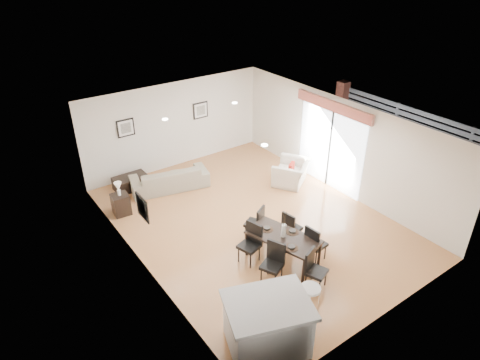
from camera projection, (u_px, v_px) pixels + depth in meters
ground at (253, 221)px, 11.06m from camera, size 8.00×8.00×0.00m
wall_back at (175, 125)px, 13.23m from camera, size 6.00×0.04×2.70m
wall_front at (390, 264)px, 7.56m from camera, size 6.00×0.04×2.70m
wall_left at (139, 216)px, 8.87m from camera, size 0.04×8.00×2.70m
wall_right at (339, 145)px, 11.92m from camera, size 0.04×8.00×2.70m
ceiling at (254, 124)px, 9.73m from camera, size 6.00×8.00×0.02m
sofa at (169, 178)px, 12.40m from camera, size 2.36×1.35×0.65m
armchair at (291, 173)px, 12.64m from camera, size 1.41×1.37×0.70m
courtyard_plant_a at (414, 159)px, 13.45m from camera, size 0.75×0.70×0.66m
courtyard_plant_b at (369, 148)px, 14.25m from camera, size 0.43×0.43×0.59m
dining_table at (283, 239)px, 9.44m from camera, size 1.22×1.76×0.66m
dining_chair_wnear at (274, 260)px, 8.93m from camera, size 0.55×0.55×0.92m
dining_chair_wfar at (251, 241)px, 9.48m from camera, size 0.53×0.53×0.95m
dining_chair_enear at (314, 242)px, 9.48m from camera, size 0.44×0.44×0.90m
dining_chair_efar at (290, 226)px, 10.06m from camera, size 0.43×0.43×0.85m
dining_chair_head at (313, 267)px, 8.77m from camera, size 0.52×0.52×0.89m
dining_chair_foot at (257, 221)px, 10.21m from camera, size 0.53×0.53×0.87m
vase at (284, 226)px, 9.26m from camera, size 0.69×1.13×0.64m
coffee_table at (131, 182)px, 12.44m from camera, size 0.96×0.58×0.38m
side_table at (121, 204)px, 11.24m from camera, size 0.46×0.46×0.57m
table_lamp at (118, 187)px, 10.98m from camera, size 0.20×0.20×0.37m
cushion at (291, 168)px, 12.42m from camera, size 0.33×0.26×0.33m
kitchen_island at (267, 324)px, 7.44m from camera, size 1.74×1.54×1.02m
bar_stool at (310, 292)px, 7.85m from camera, size 0.37×0.37×0.82m
framed_print_back_left at (126, 128)px, 12.25m from camera, size 0.52×0.04×0.52m
framed_print_back_right at (201, 110)px, 13.52m from camera, size 0.52×0.04×0.52m
framed_print_left_wall at (142, 208)px, 8.60m from camera, size 0.04×0.52×0.52m
sliding_door at (331, 132)px, 11.95m from camera, size 0.12×2.70×2.57m
courtyard at (384, 125)px, 14.35m from camera, size 6.00×6.00×2.00m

